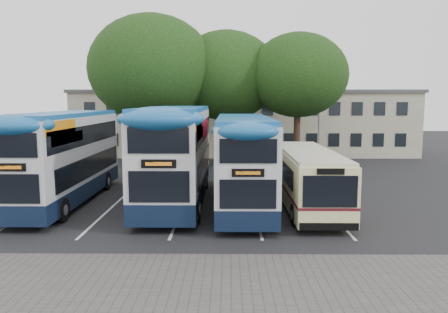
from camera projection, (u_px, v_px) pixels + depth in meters
name	position (u px, v px, depth m)	size (l,w,h in m)	color
ground	(268.00, 237.00, 16.81)	(120.00, 120.00, 0.00)	black
paving_strip	(211.00, 293.00, 11.87)	(40.00, 6.00, 0.01)	#595654
bay_lines	(184.00, 205.00, 21.81)	(14.12, 11.00, 0.01)	silver
depot_building	(244.00, 122.00, 43.18)	(32.40, 8.40, 6.20)	#AA9F89
lamp_post	(320.00, 102.00, 35.92)	(0.25, 1.05, 9.06)	gray
tree_left	(152.00, 69.00, 32.61)	(9.42, 9.42, 11.60)	black
tree_mid	(226.00, 76.00, 34.09)	(8.21, 8.21, 10.63)	black
tree_right	(298.00, 75.00, 32.29)	(7.34, 7.34, 10.21)	black
bus_dd_left	(64.00, 153.00, 22.20)	(2.69, 11.09, 4.62)	black
bus_dd_mid	(177.00, 150.00, 22.39)	(2.84, 11.72, 4.89)	black
bus_dd_right	(243.00, 157.00, 21.39)	(2.58, 10.62, 4.43)	black
bus_single	(307.00, 175.00, 21.29)	(2.41, 9.48, 2.83)	#EFE99F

